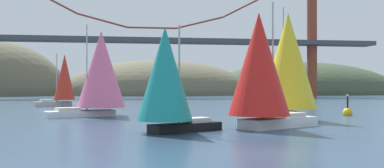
# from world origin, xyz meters

# --- Properties ---
(ground_plane) EXTENTS (360.00, 360.00, 0.00)m
(ground_plane) POSITION_xyz_m (0.00, 0.00, 0.00)
(ground_plane) COLOR #2D4760
(headland_center) EXTENTS (70.27, 44.00, 24.95)m
(headland_center) POSITION_xyz_m (5.00, 135.00, 0.00)
(headland_center) COLOR #6B664C
(headland_center) RESTS_ON ground_plane
(headland_right) EXTENTS (77.16, 44.00, 24.21)m
(headland_right) POSITION_xyz_m (60.00, 135.00, 0.00)
(headland_right) COLOR #425138
(headland_right) RESTS_ON ground_plane
(suspension_bridge) EXTENTS (126.82, 6.00, 38.97)m
(suspension_bridge) POSITION_xyz_m (0.00, 95.00, 17.14)
(suspension_bridge) COLOR brown
(suspension_bridge) RESTS_ON ground_plane
(sailboat_pink_spinnaker) EXTENTS (9.45, 6.93, 10.05)m
(sailboat_pink_spinnaker) POSITION_xyz_m (-9.95, 27.93, 5.00)
(sailboat_pink_spinnaker) COLOR white
(sailboat_pink_spinnaker) RESTS_ON ground_plane
(sailboat_red_spinnaker) EXTENTS (9.00, 7.04, 10.11)m
(sailboat_red_spinnaker) POSITION_xyz_m (3.20, 11.65, 4.78)
(sailboat_red_spinnaker) COLOR white
(sailboat_red_spinnaker) RESTS_ON ground_plane
(sailboat_yellow_sail) EXTENTS (5.98, 9.44, 11.35)m
(sailboat_yellow_sail) POSITION_xyz_m (8.49, 19.44, 5.56)
(sailboat_yellow_sail) COLOR #B7B2A8
(sailboat_yellow_sail) RESTS_ON ground_plane
(sailboat_teal_sail) EXTENTS (7.22, 5.62, 7.85)m
(sailboat_teal_sail) POSITION_xyz_m (-4.33, 10.13, 4.06)
(sailboat_teal_sail) COLOR black
(sailboat_teal_sail) RESTS_ON ground_plane
(sailboat_scarlet_sail) EXTENTS (6.82, 4.73, 8.57)m
(sailboat_scarlet_sail) POSITION_xyz_m (-17.04, 51.57, 4.41)
(sailboat_scarlet_sail) COLOR #B7B2A8
(sailboat_scarlet_sail) RESTS_ON ground_plane
(channel_buoy) EXTENTS (1.10, 1.10, 2.64)m
(channel_buoy) POSITION_xyz_m (17.80, 24.94, 0.37)
(channel_buoy) COLOR gold
(channel_buoy) RESTS_ON ground_plane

